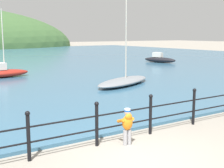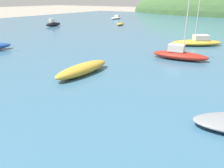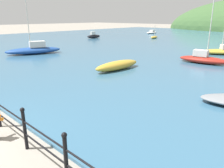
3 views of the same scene
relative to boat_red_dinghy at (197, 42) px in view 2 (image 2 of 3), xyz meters
name	(u,v)px [view 2 (image 2 of 3)]	position (x,y,z in m)	size (l,w,h in m)	color
water	(215,31)	(-0.45, 10.80, -0.36)	(80.00, 60.00, 0.10)	#386684
boat_red_dinghy	(197,42)	(0.00, 0.00, 0.00)	(4.36, 3.72, 5.20)	gold
boat_white_sailboat	(179,54)	(0.19, -5.43, 0.03)	(3.73, 1.62, 4.49)	maroon
boat_far_right	(120,24)	(-13.47, 9.18, -0.11)	(1.12, 2.27, 2.10)	gold
boat_green_fishing	(117,18)	(-20.01, 18.43, -0.08)	(1.77, 4.02, 0.69)	silver
boat_blue_hull	(53,24)	(-20.84, 2.60, 0.04)	(1.03, 2.61, 1.07)	black
boat_far_left	(83,69)	(-3.11, -11.38, -0.02)	(1.13, 3.73, 0.58)	gold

